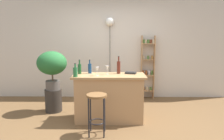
{
  "coord_description": "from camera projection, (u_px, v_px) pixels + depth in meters",
  "views": [
    {
      "loc": [
        0.11,
        -3.56,
        1.57
      ],
      "look_at": [
        0.05,
        0.55,
        0.95
      ],
      "focal_mm": 33.11,
      "sensor_mm": 36.0,
      "label": 1
    }
  ],
  "objects": [
    {
      "name": "ground",
      "position": [
        109.0,
        126.0,
        3.76
      ],
      "size": [
        12.0,
        12.0,
        0.0
      ],
      "primitive_type": "plane",
      "color": "brown"
    },
    {
      "name": "potted_plant",
      "position": [
        52.0,
        65.0,
        4.36
      ],
      "size": [
        0.63,
        0.57,
        0.82
      ],
      "color": "#514C47",
      "rests_on": "plant_stool"
    },
    {
      "name": "back_wall",
      "position": [
        111.0,
        45.0,
        5.47
      ],
      "size": [
        6.4,
        0.1,
        2.8
      ],
      "primitive_type": "cube",
      "color": "beige",
      "rests_on": "ground"
    },
    {
      "name": "plant_stool",
      "position": [
        54.0,
        100.0,
        4.48
      ],
      "size": [
        0.36,
        0.36,
        0.49
      ],
      "primitive_type": "cylinder",
      "color": "#2D2823",
      "rests_on": "ground"
    },
    {
      "name": "wine_glass_center",
      "position": [
        107.0,
        68.0,
        3.95
      ],
      "size": [
        0.07,
        0.07,
        0.16
      ],
      "color": "silver",
      "rests_on": "kitchen_counter"
    },
    {
      "name": "kitchen_counter",
      "position": [
        109.0,
        97.0,
        3.99
      ],
      "size": [
        1.37,
        0.61,
        0.89
      ],
      "color": "tan",
      "rests_on": "ground"
    },
    {
      "name": "cookbook",
      "position": [
        131.0,
        73.0,
        4.04
      ],
      "size": [
        0.24,
        0.2,
        0.03
      ],
      "primitive_type": "cube",
      "rotation": [
        0.0,
        0.0,
        -0.26
      ],
      "color": "black",
      "rests_on": "kitchen_counter"
    },
    {
      "name": "bottle_soda_blue",
      "position": [
        75.0,
        72.0,
        3.69
      ],
      "size": [
        0.08,
        0.08,
        0.25
      ],
      "color": "#236638",
      "rests_on": "kitchen_counter"
    },
    {
      "name": "spice_shelf",
      "position": [
        148.0,
        65.0,
        5.39
      ],
      "size": [
        0.34,
        0.16,
        1.65
      ],
      "color": "tan",
      "rests_on": "ground"
    },
    {
      "name": "bar_stool",
      "position": [
        97.0,
        105.0,
        3.35
      ],
      "size": [
        0.33,
        0.33,
        0.68
      ],
      "color": "black",
      "rests_on": "ground"
    },
    {
      "name": "wine_glass_left",
      "position": [
        97.0,
        69.0,
        3.81
      ],
      "size": [
        0.07,
        0.07,
        0.16
      ],
      "color": "silver",
      "rests_on": "kitchen_counter"
    },
    {
      "name": "bottle_spirits_clear",
      "position": [
        80.0,
        69.0,
        4.0
      ],
      "size": [
        0.07,
        0.07,
        0.28
      ],
      "color": "#194C23",
      "rests_on": "kitchen_counter"
    },
    {
      "name": "bottle_wine_red",
      "position": [
        90.0,
        68.0,
        4.07
      ],
      "size": [
        0.07,
        0.07,
        0.27
      ],
      "color": "navy",
      "rests_on": "kitchen_counter"
    },
    {
      "name": "bottle_sauce_amber",
      "position": [
        119.0,
        67.0,
        4.03
      ],
      "size": [
        0.07,
        0.07,
        0.35
      ],
      "color": "#5B2319",
      "rests_on": "kitchen_counter"
    },
    {
      "name": "pendant_globe_light",
      "position": [
        110.0,
        23.0,
        5.28
      ],
      "size": [
        0.22,
        0.22,
        2.11
      ],
      "color": "black",
      "rests_on": "ground"
    }
  ]
}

